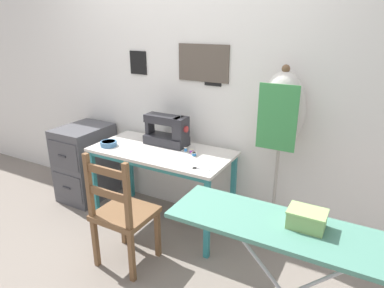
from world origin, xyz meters
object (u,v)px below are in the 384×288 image
object	(u,v)px
fabric_bowl	(109,143)
thread_spool_mid_table	(192,151)
thread_spool_near_machine	(186,150)
wooden_chair	(122,214)
thread_spool_far_edge	(194,154)
storage_box	(307,219)
dress_form	(281,119)
scissors	(199,169)
filing_cabinet	(86,162)
sewing_machine	(168,131)
ironing_board	(292,235)

from	to	relation	value
fabric_bowl	thread_spool_mid_table	size ratio (longest dim) A/B	3.45
thread_spool_near_machine	wooden_chair	bearing A→B (deg)	-101.56
thread_spool_mid_table	thread_spool_far_edge	xyz separation A→B (m)	(0.05, -0.06, 0.00)
fabric_bowl	storage_box	distance (m)	1.92
thread_spool_mid_table	wooden_chair	distance (m)	0.77
thread_spool_mid_table	thread_spool_near_machine	bearing A→B (deg)	179.24
fabric_bowl	thread_spool_near_machine	world-z (taller)	fabric_bowl
dress_form	scissors	bearing A→B (deg)	-138.26
fabric_bowl	thread_spool_far_edge	xyz separation A→B (m)	(0.78, 0.15, -0.01)
wooden_chair	filing_cabinet	bearing A→B (deg)	147.69
sewing_machine	thread_spool_far_edge	xyz separation A→B (m)	(0.33, -0.13, -0.11)
dress_form	storage_box	distance (m)	1.07
scissors	filing_cabinet	distance (m)	1.50
fabric_bowl	thread_spool_far_edge	world-z (taller)	fabric_bowl
wooden_chair	dress_form	bearing A→B (deg)	43.61
scissors	ironing_board	distance (m)	1.02
thread_spool_far_edge	storage_box	size ratio (longest dim) A/B	0.23
wooden_chair	filing_cabinet	distance (m)	1.22
scissors	storage_box	distance (m)	1.05
dress_form	sewing_machine	bearing A→B (deg)	-174.91
thread_spool_far_edge	wooden_chair	distance (m)	0.74
scissors	dress_form	world-z (taller)	dress_form
filing_cabinet	ironing_board	distance (m)	2.45
filing_cabinet	dress_form	world-z (taller)	dress_form
sewing_machine	filing_cabinet	distance (m)	1.07
fabric_bowl	scissors	bearing A→B (deg)	-3.47
scissors	thread_spool_near_machine	size ratio (longest dim) A/B	4.06
fabric_bowl	ironing_board	world-z (taller)	ironing_board
scissors	thread_spool_mid_table	xyz separation A→B (m)	(-0.21, 0.27, 0.01)
thread_spool_far_edge	dress_form	world-z (taller)	dress_form
fabric_bowl	scissors	world-z (taller)	fabric_bowl
sewing_machine	scissors	xyz separation A→B (m)	(0.48, -0.34, -0.12)
sewing_machine	fabric_bowl	world-z (taller)	sewing_machine
thread_spool_near_machine	storage_box	world-z (taller)	storage_box
thread_spool_mid_table	thread_spool_far_edge	bearing A→B (deg)	-45.76
fabric_bowl	dress_form	world-z (taller)	dress_form
sewing_machine	ironing_board	size ratio (longest dim) A/B	0.33
dress_form	thread_spool_near_machine	bearing A→B (deg)	-168.11
fabric_bowl	filing_cabinet	size ratio (longest dim) A/B	0.19
thread_spool_far_edge	thread_spool_mid_table	bearing A→B (deg)	134.24
scissors	filing_cabinet	bearing A→B (deg)	170.66
fabric_bowl	ironing_board	xyz separation A→B (m)	(1.76, -0.64, 0.03)
storage_box	thread_spool_far_edge	bearing A→B (deg)	143.84
sewing_machine	dress_form	distance (m)	0.99
thread_spool_far_edge	storage_box	xyz separation A→B (m)	(1.04, -0.76, 0.13)
thread_spool_mid_table	wooden_chair	bearing A→B (deg)	-106.14
thread_spool_far_edge	ironing_board	bearing A→B (deg)	-39.08
fabric_bowl	thread_spool_near_machine	bearing A→B (deg)	17.69
fabric_bowl	thread_spool_far_edge	size ratio (longest dim) A/B	3.47
wooden_chair	thread_spool_far_edge	bearing A→B (deg)	68.09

